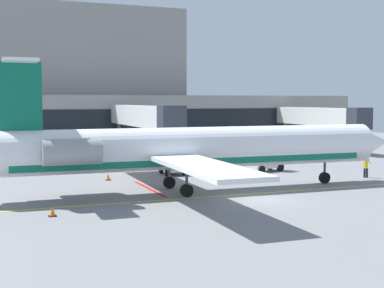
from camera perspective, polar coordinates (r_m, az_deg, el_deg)
ground at (r=37.43m, az=7.42°, el=-5.87°), size 120.00×120.00×0.11m
terminal_building at (r=80.91m, az=-11.04°, el=5.04°), size 76.76×13.81×20.32m
jet_bridge_west at (r=75.28m, az=13.29°, el=2.76°), size 2.40×19.40×5.83m
jet_bridge_east at (r=62.21m, az=-5.20°, el=2.86°), size 2.40×23.49×6.22m
regional_jet at (r=39.88m, az=-0.38°, el=-0.49°), size 35.42×26.92×9.33m
baggage_tug at (r=52.27m, az=8.00°, el=-1.74°), size 3.72×2.48×2.22m
pushback_tractor at (r=49.88m, az=-2.17°, el=-1.98°), size 2.00×3.17×2.29m
belt_loader at (r=61.66m, az=-1.54°, el=-0.82°), size 3.47×4.07×1.93m
marshaller at (r=49.80m, az=17.70°, el=-2.31°), size 0.78×0.47×1.83m
safety_cone_alpha at (r=46.52m, az=-8.76°, el=-3.46°), size 0.47×0.47×0.55m
safety_cone_bravo at (r=32.90m, az=-14.37°, el=-6.90°), size 0.47×0.47×0.55m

